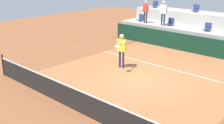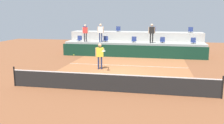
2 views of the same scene
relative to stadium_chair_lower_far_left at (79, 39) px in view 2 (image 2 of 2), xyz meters
name	(u,v)px [view 2 (image 2 of 2)]	position (x,y,z in m)	size (l,w,h in m)	color
ground_plane	(122,73)	(5.32, -7.23, -1.46)	(40.00, 40.00, 0.00)	brown
court_inner_paint	(124,70)	(5.32, -6.23, -1.46)	(9.00, 10.00, 0.01)	#A36038
court_service_line	(127,66)	(5.32, -4.83, -1.46)	(9.00, 0.06, 0.00)	silver
tennis_net	(110,82)	(5.32, -11.23, -0.97)	(10.48, 0.08, 1.07)	black
sponsor_backboard	(132,51)	(5.32, -1.23, -0.91)	(13.00, 0.16, 1.10)	#0F3323
seating_tier_lower	(134,49)	(5.32, 0.07, -0.84)	(13.00, 1.80, 1.25)	#ADAAA3
seating_tier_upper	(135,42)	(5.32, 1.87, -0.41)	(13.00, 1.80, 2.10)	#ADAAA3
stadium_chair_lower_far_left	(79,39)	(0.00, 0.00, 0.00)	(0.44, 0.40, 0.52)	#2D2D33
stadium_chair_lower_left	(106,39)	(2.62, 0.00, 0.00)	(0.44, 0.40, 0.52)	#2D2D33
stadium_chair_lower_center	(134,40)	(5.35, 0.00, 0.00)	(0.44, 0.40, 0.52)	#2D2D33
stadium_chair_lower_right	(162,40)	(7.97, 0.00, 0.00)	(0.44, 0.40, 0.52)	#2D2D33
stadium_chair_lower_far_right	(193,41)	(10.68, 0.00, 0.00)	(0.44, 0.40, 0.52)	#2D2D33
stadium_chair_upper_far_left	(85,29)	(0.01, 1.80, 0.85)	(0.44, 0.40, 0.52)	#2D2D33
stadium_chair_upper_left	(118,29)	(3.53, 1.80, 0.85)	(0.44, 0.40, 0.52)	#2D2D33
stadium_chair_upper_right	(153,30)	(7.08, 1.80, 0.85)	(0.44, 0.40, 0.52)	#2D2D33
stadium_chair_upper_far_right	(191,30)	(10.62, 1.80, 0.85)	(0.44, 0.40, 0.52)	#2D2D33
tennis_player	(100,53)	(3.64, -6.44, -0.33)	(0.94, 1.20, 1.83)	navy
spectator_in_white	(85,31)	(0.72, -0.38, 0.76)	(0.57, 0.22, 1.62)	#2D2D33
spectator_in_grey	(101,31)	(2.23, -0.38, 0.82)	(0.60, 0.25, 1.71)	navy
spectator_leaning_on_rail	(152,31)	(6.98, -0.38, 0.84)	(0.61, 0.25, 1.74)	black
tennis_ball	(74,55)	(2.52, -8.62, -0.11)	(0.07, 0.07, 0.07)	#CCE033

